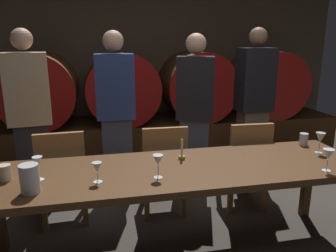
{
  "coord_description": "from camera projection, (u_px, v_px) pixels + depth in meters",
  "views": [
    {
      "loc": [
        -0.82,
        -1.96,
        1.62
      ],
      "look_at": [
        -0.3,
        0.51,
        0.95
      ],
      "focal_mm": 35.05,
      "sensor_mm": 36.0,
      "label": 1
    }
  ],
  "objects": [
    {
      "name": "wine_glass_far_left",
      "position": [
        38.0,
        163.0,
        2.12
      ],
      "size": [
        0.07,
        0.07,
        0.16
      ],
      "color": "white",
      "rests_on": "dining_table"
    },
    {
      "name": "wine_barrel_center_left",
      "position": [
        122.0,
        87.0,
        4.49
      ],
      "size": [
        0.96,
        0.91,
        0.96
      ],
      "color": "brown",
      "rests_on": "barrel_shelf"
    },
    {
      "name": "chair_left",
      "position": [
        63.0,
        173.0,
        2.85
      ],
      "size": [
        0.42,
        0.42,
        0.88
      ],
      "rotation": [
        0.0,
        0.0,
        3.19
      ],
      "color": "olive",
      "rests_on": "ground"
    },
    {
      "name": "guest_center_right",
      "position": [
        195.0,
        114.0,
        3.43
      ],
      "size": [
        0.43,
        0.34,
        1.68
      ],
      "rotation": [
        0.0,
        0.0,
        2.83
      ],
      "color": "#33384C",
      "rests_on": "ground"
    },
    {
      "name": "wine_barrel_far_right",
      "position": [
        265.0,
        83.0,
        4.92
      ],
      "size": [
        0.96,
        0.91,
        0.96
      ],
      "color": "#513319",
      "rests_on": "barrel_shelf"
    },
    {
      "name": "wine_barrel_far_left",
      "position": [
        40.0,
        90.0,
        4.28
      ],
      "size": [
        0.96,
        0.91,
        0.96
      ],
      "color": "brown",
      "rests_on": "barrel_shelf"
    },
    {
      "name": "chair_center",
      "position": [
        163.0,
        166.0,
        3.02
      ],
      "size": [
        0.41,
        0.41,
        0.88
      ],
      "rotation": [
        0.0,
        0.0,
        3.12
      ],
      "color": "olive",
      "rests_on": "ground"
    },
    {
      "name": "guest_far_right",
      "position": [
        253.0,
        107.0,
        3.64
      ],
      "size": [
        0.39,
        0.26,
        1.74
      ],
      "rotation": [
        0.0,
        0.0,
        3.2
      ],
      "color": "brown",
      "rests_on": "ground"
    },
    {
      "name": "candle_center",
      "position": [
        182.0,
        153.0,
        2.51
      ],
      "size": [
        0.05,
        0.05,
        0.18
      ],
      "color": "olive",
      "rests_on": "dining_table"
    },
    {
      "name": "cup_left",
      "position": [
        5.0,
        173.0,
        2.14
      ],
      "size": [
        0.08,
        0.08,
        0.1
      ],
      "primitive_type": "cylinder",
      "color": "beige",
      "rests_on": "dining_table"
    },
    {
      "name": "pitcher",
      "position": [
        30.0,
        179.0,
        1.96
      ],
      "size": [
        0.11,
        0.11,
        0.18
      ],
      "color": "silver",
      "rests_on": "dining_table"
    },
    {
      "name": "wine_glass_left",
      "position": [
        97.0,
        168.0,
        2.1
      ],
      "size": [
        0.06,
        0.06,
        0.14
      ],
      "color": "silver",
      "rests_on": "dining_table"
    },
    {
      "name": "dining_table",
      "position": [
        177.0,
        176.0,
        2.38
      ],
      "size": [
        2.8,
        0.77,
        0.72
      ],
      "color": "#4C2D16",
      "rests_on": "ground"
    },
    {
      "name": "guest_far_left",
      "position": [
        31.0,
        121.0,
        3.07
      ],
      "size": [
        0.41,
        0.29,
        1.71
      ],
      "rotation": [
        0.0,
        0.0,
        3.27
      ],
      "color": "black",
      "rests_on": "ground"
    },
    {
      "name": "wine_glass_far_right",
      "position": [
        320.0,
        138.0,
        2.63
      ],
      "size": [
        0.07,
        0.07,
        0.17
      ],
      "color": "silver",
      "rests_on": "dining_table"
    },
    {
      "name": "back_wall",
      "position": [
        152.0,
        65.0,
        5.05
      ],
      "size": [
        5.76,
        0.24,
        2.45
      ],
      "primitive_type": "cube",
      "color": "brown",
      "rests_on": "ground"
    },
    {
      "name": "wine_glass_center",
      "position": [
        158.0,
        161.0,
        2.16
      ],
      "size": [
        0.07,
        0.07,
        0.16
      ],
      "color": "silver",
      "rests_on": "dining_table"
    },
    {
      "name": "barrel_shelf",
      "position": [
        159.0,
        136.0,
        4.78
      ],
      "size": [
        5.18,
        0.9,
        0.5
      ],
      "primitive_type": "cube",
      "color": "#4C2D16",
      "rests_on": "ground"
    },
    {
      "name": "chair_right",
      "position": [
        245.0,
        161.0,
        3.13
      ],
      "size": [
        0.42,
        0.42,
        0.88
      ],
      "rotation": [
        0.0,
        0.0,
        3.1
      ],
      "color": "olive",
      "rests_on": "ground"
    },
    {
      "name": "wine_barrel_center_right",
      "position": [
        195.0,
        85.0,
        4.7
      ],
      "size": [
        0.96,
        0.91,
        0.96
      ],
      "color": "#513319",
      "rests_on": "barrel_shelf"
    },
    {
      "name": "cup_right",
      "position": [
        304.0,
        139.0,
        2.85
      ],
      "size": [
        0.07,
        0.07,
        0.1
      ],
      "primitive_type": "cylinder",
      "color": "silver",
      "rests_on": "dining_table"
    },
    {
      "name": "wine_glass_right",
      "position": [
        328.0,
        155.0,
        2.27
      ],
      "size": [
        0.08,
        0.08,
        0.16
      ],
      "color": "white",
      "rests_on": "dining_table"
    },
    {
      "name": "guest_center_left",
      "position": [
        116.0,
        114.0,
        3.34
      ],
      "size": [
        0.38,
        0.25,
        1.7
      ],
      "rotation": [
        0.0,
        0.0,
        3.12
      ],
      "color": "#33384C",
      "rests_on": "ground"
    }
  ]
}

